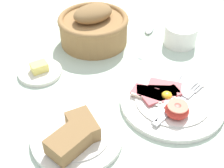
{
  "coord_description": "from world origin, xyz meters",
  "views": [
    {
      "loc": [
        -0.23,
        -0.41,
        0.5
      ],
      "look_at": [
        -0.05,
        0.12,
        0.02
      ],
      "focal_mm": 50.0,
      "sensor_mm": 36.0,
      "label": 1
    }
  ],
  "objects_px": {
    "breakfast_plate": "(170,101)",
    "sugar_cup": "(181,34)",
    "bread_plate": "(77,137)",
    "butter_dish": "(40,71)",
    "teaspoon_by_saucer": "(148,33)",
    "bread_basket": "(93,27)"
  },
  "relations": [
    {
      "from": "sugar_cup",
      "to": "teaspoon_by_saucer",
      "type": "relative_size",
      "value": 0.53
    },
    {
      "from": "sugar_cup",
      "to": "butter_dish",
      "type": "distance_m",
      "value": 0.4
    },
    {
      "from": "bread_plate",
      "to": "teaspoon_by_saucer",
      "type": "xyz_separation_m",
      "value": [
        0.3,
        0.33,
        -0.01
      ]
    },
    {
      "from": "breakfast_plate",
      "to": "bread_basket",
      "type": "height_order",
      "value": "bread_basket"
    },
    {
      "from": "bread_plate",
      "to": "sugar_cup",
      "type": "distance_m",
      "value": 0.45
    },
    {
      "from": "teaspoon_by_saucer",
      "to": "bread_plate",
      "type": "bearing_deg",
      "value": 170.73
    },
    {
      "from": "breakfast_plate",
      "to": "bread_plate",
      "type": "relative_size",
      "value": 1.26
    },
    {
      "from": "bread_plate",
      "to": "butter_dish",
      "type": "distance_m",
      "value": 0.25
    },
    {
      "from": "butter_dish",
      "to": "teaspoon_by_saucer",
      "type": "height_order",
      "value": "butter_dish"
    },
    {
      "from": "sugar_cup",
      "to": "bread_basket",
      "type": "relative_size",
      "value": 0.46
    },
    {
      "from": "breakfast_plate",
      "to": "teaspoon_by_saucer",
      "type": "xyz_separation_m",
      "value": [
        0.08,
        0.29,
        -0.01
      ]
    },
    {
      "from": "butter_dish",
      "to": "bread_plate",
      "type": "bearing_deg",
      "value": -81.78
    },
    {
      "from": "breakfast_plate",
      "to": "sugar_cup",
      "type": "xyz_separation_m",
      "value": [
        0.14,
        0.22,
        0.02
      ]
    },
    {
      "from": "sugar_cup",
      "to": "butter_dish",
      "type": "xyz_separation_m",
      "value": [
        -0.4,
        -0.01,
        -0.02
      ]
    },
    {
      "from": "sugar_cup",
      "to": "butter_dish",
      "type": "relative_size",
      "value": 0.82
    },
    {
      "from": "breakfast_plate",
      "to": "butter_dish",
      "type": "xyz_separation_m",
      "value": [
        -0.26,
        0.21,
        -0.0
      ]
    },
    {
      "from": "breakfast_plate",
      "to": "butter_dish",
      "type": "distance_m",
      "value": 0.33
    },
    {
      "from": "breakfast_plate",
      "to": "teaspoon_by_saucer",
      "type": "height_order",
      "value": "breakfast_plate"
    },
    {
      "from": "bread_basket",
      "to": "butter_dish",
      "type": "relative_size",
      "value": 1.79
    },
    {
      "from": "bread_plate",
      "to": "breakfast_plate",
      "type": "bearing_deg",
      "value": 9.36
    },
    {
      "from": "breakfast_plate",
      "to": "sugar_cup",
      "type": "bearing_deg",
      "value": 57.21
    },
    {
      "from": "bread_basket",
      "to": "butter_dish",
      "type": "distance_m",
      "value": 0.2
    }
  ]
}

